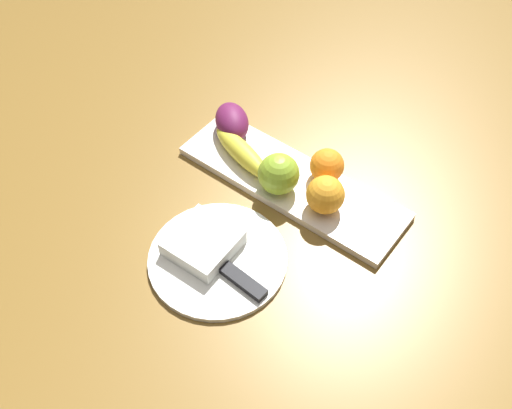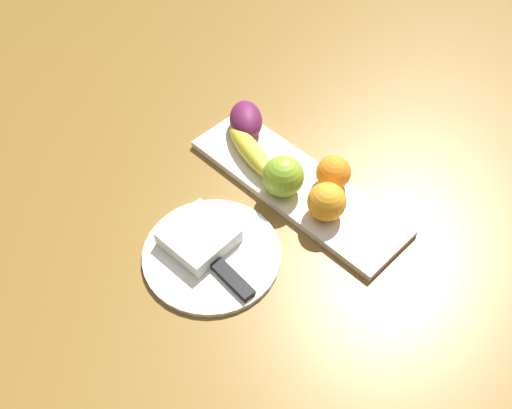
% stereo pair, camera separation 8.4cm
% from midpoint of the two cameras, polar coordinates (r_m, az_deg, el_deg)
% --- Properties ---
extents(ground_plane, '(2.40, 2.40, 0.00)m').
position_cam_midpoint_polar(ground_plane, '(1.14, 7.27, 2.36)').
color(ground_plane, brown).
extents(fruit_tray, '(0.46, 0.14, 0.02)m').
position_cam_midpoint_polar(fruit_tray, '(1.12, 6.17, 1.78)').
color(fruit_tray, silver).
rests_on(fruit_tray, ground_plane).
extents(apple, '(0.08, 0.08, 0.08)m').
position_cam_midpoint_polar(apple, '(1.07, 4.93, 2.68)').
color(apple, '#87AE2B').
rests_on(apple, fruit_tray).
extents(banana, '(0.17, 0.08, 0.04)m').
position_cam_midpoint_polar(banana, '(1.14, 1.64, 5.14)').
color(banana, yellow).
rests_on(banana, fruit_tray).
extents(orange_near_apple, '(0.07, 0.07, 0.07)m').
position_cam_midpoint_polar(orange_near_apple, '(1.04, 9.25, 0.16)').
color(orange_near_apple, orange).
rests_on(orange_near_apple, fruit_tray).
extents(orange_near_banana, '(0.07, 0.07, 0.07)m').
position_cam_midpoint_polar(orange_near_banana, '(1.10, 9.78, 3.00)').
color(orange_near_banana, orange).
rests_on(orange_near_banana, fruit_tray).
extents(grape_bunch, '(0.12, 0.11, 0.06)m').
position_cam_midpoint_polar(grape_bunch, '(1.19, 0.89, 8.11)').
color(grape_bunch, '#621B46').
rests_on(grape_bunch, fruit_tray).
extents(dinner_plate, '(0.24, 0.24, 0.01)m').
position_cam_midpoint_polar(dinner_plate, '(1.02, -2.07, -4.99)').
color(dinner_plate, white).
rests_on(dinner_plate, ground_plane).
extents(folded_napkin, '(0.11, 0.11, 0.03)m').
position_cam_midpoint_polar(folded_napkin, '(1.02, -3.28, -3.34)').
color(folded_napkin, white).
rests_on(folded_napkin, dinner_plate).
extents(knife, '(0.18, 0.03, 0.01)m').
position_cam_midpoint_polar(knife, '(0.98, -0.45, -6.96)').
color(knife, silver).
rests_on(knife, dinner_plate).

